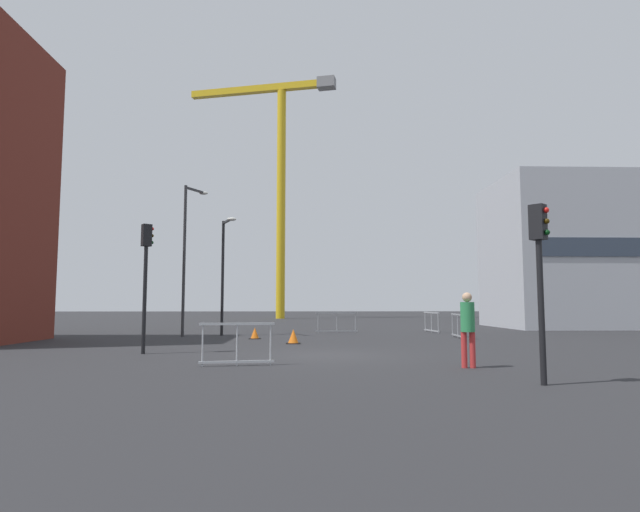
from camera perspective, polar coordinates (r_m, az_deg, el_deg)
ground at (r=16.10m, az=0.53°, el=-10.78°), size 160.00×160.00×0.00m
office_block at (r=38.13m, az=27.05°, el=0.21°), size 11.62×7.85×9.52m
construction_crane at (r=54.65m, az=-4.53°, el=10.07°), size 15.48×4.72×24.56m
streetlamp_tall at (r=25.68m, az=-14.36°, el=0.91°), size 0.91×1.38×7.20m
streetlamp_short at (r=25.70m, az=-10.46°, el=-0.99°), size 0.88×1.53×5.60m
traffic_light_corner at (r=11.09m, az=22.92°, el=-0.56°), size 0.36×0.37×3.52m
traffic_light_median at (r=17.29m, az=-18.53°, el=-1.09°), size 0.38×0.36×4.06m
pedestrian_walking at (r=13.35m, az=15.86°, el=-7.12°), size 0.34×0.34×1.84m
safety_barrier_left_run at (r=27.57m, az=1.85°, el=-7.25°), size 2.22×0.39×1.08m
safety_barrier_rear at (r=13.46m, az=-9.08°, el=-9.42°), size 1.87×0.33×1.08m
safety_barrier_right_run at (r=28.71m, az=12.10°, el=-7.06°), size 0.32×2.13×1.08m
safety_barrier_mid_span at (r=24.40m, az=14.84°, el=-7.36°), size 0.19×2.27×1.08m
traffic_cone_by_barrier at (r=20.46m, az=-2.94°, el=-8.85°), size 0.55×0.55×0.56m
traffic_cone_orange at (r=23.28m, az=-7.15°, el=-8.43°), size 0.49×0.49×0.50m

